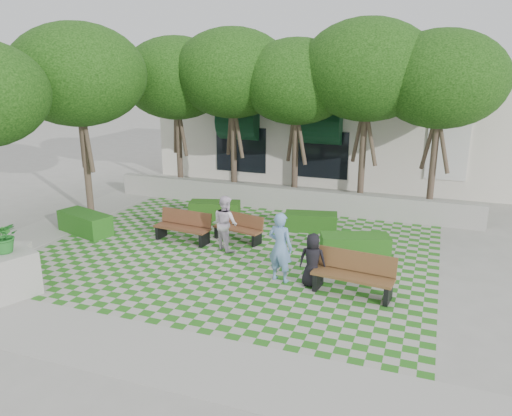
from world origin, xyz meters
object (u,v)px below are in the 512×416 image
at_px(bench_west, 183,227).
at_px(hedge_east, 355,246).
at_px(bench_east, 354,275).
at_px(hedge_midleft, 215,210).
at_px(planter_front, 8,264).
at_px(person_white, 226,223).
at_px(bench_mid, 239,228).
at_px(person_blue, 280,247).
at_px(person_dark, 313,260).
at_px(hedge_west, 85,223).
at_px(planter_back, 9,261).
at_px(hedge_midright, 311,222).

relative_size(bench_west, hedge_east, 0.96).
height_order(bench_east, hedge_east, bench_east).
relative_size(hedge_east, hedge_midleft, 1.08).
xyz_separation_m(bench_west, hedge_midleft, (-0.08, 2.64, -0.16)).
height_order(planter_front, person_white, planter_front).
relative_size(bench_mid, person_blue, 0.92).
xyz_separation_m(bench_west, person_white, (1.64, -0.22, 0.40)).
xyz_separation_m(hedge_midleft, person_dark, (4.95, -4.54, 0.40)).
height_order(bench_east, hedge_west, bench_east).
bearing_deg(hedge_east, bench_east, -81.50).
bearing_deg(planter_back, hedge_midright, 45.29).
bearing_deg(hedge_west, person_white, 2.82).
distance_m(hedge_midleft, person_blue, 6.12).
xyz_separation_m(hedge_midleft, planter_back, (-3.00, -6.96, 0.19)).
height_order(planter_front, person_dark, planter_front).
xyz_separation_m(hedge_west, planter_front, (1.35, -4.61, 0.46)).
relative_size(bench_west, hedge_midleft, 1.04).
relative_size(bench_east, bench_mid, 1.19).
relative_size(hedge_midright, hedge_midleft, 0.96).
bearing_deg(hedge_east, hedge_west, -173.86).
distance_m(hedge_midleft, planter_back, 7.58).
relative_size(hedge_midright, planter_front, 0.89).
xyz_separation_m(bench_mid, bench_west, (-1.71, -0.69, 0.05)).
bearing_deg(hedge_midleft, planter_front, -105.69).
bearing_deg(planter_back, planter_front, -42.62).
height_order(bench_east, person_white, person_white).
bearing_deg(person_white, bench_mid, -63.53).
bearing_deg(bench_east, person_blue, -176.93).
xyz_separation_m(hedge_midright, person_dark, (1.15, -4.43, 0.41)).
relative_size(person_blue, person_white, 1.10).
xyz_separation_m(bench_east, hedge_west, (-9.58, 1.53, -0.16)).
bearing_deg(bench_west, person_white, -2.28).
distance_m(hedge_midleft, person_dark, 6.73).
distance_m(person_blue, person_white, 2.88).
bearing_deg(person_blue, planter_front, 38.47).
xyz_separation_m(bench_mid, hedge_midright, (2.00, 1.85, -0.11)).
distance_m(planter_front, person_white, 6.22).
relative_size(bench_mid, hedge_west, 0.86).
relative_size(hedge_east, planter_front, 1.00).
height_order(hedge_midright, planter_front, planter_front).
bearing_deg(person_dark, bench_west, -26.93).
relative_size(bench_west, planter_back, 1.28).
relative_size(bench_mid, person_white, 1.01).
height_order(bench_mid, person_blue, person_blue).
distance_m(hedge_midleft, planter_front, 8.04).
distance_m(planter_back, person_blue, 7.47).
bearing_deg(hedge_midright, bench_east, -63.51).
bearing_deg(bench_west, hedge_midleft, 97.10).
distance_m(bench_east, bench_west, 6.31).
bearing_deg(bench_west, person_dark, -15.83).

